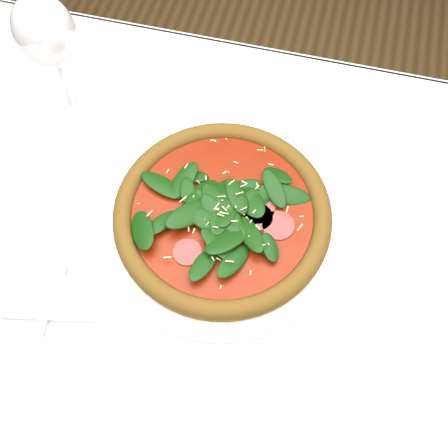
% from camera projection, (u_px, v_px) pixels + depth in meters
% --- Properties ---
extents(ground, '(6.00, 6.00, 0.00)m').
position_uv_depth(ground, '(224.00, 343.00, 1.45)').
color(ground, brown).
rests_on(ground, ground).
extents(dining_table, '(1.21, 0.81, 0.75)m').
position_uv_depth(dining_table, '(224.00, 258.00, 0.87)').
color(dining_table, silver).
rests_on(dining_table, ground).
extents(plate, '(0.39, 0.39, 0.02)m').
position_uv_depth(plate, '(222.00, 219.00, 0.78)').
color(plate, silver).
rests_on(plate, dining_table).
extents(pizza, '(0.45, 0.45, 0.04)m').
position_uv_depth(pizza, '(222.00, 212.00, 0.76)').
color(pizza, '#9B6825').
rests_on(pizza, plate).
extents(wine_glass, '(0.09, 0.09, 0.23)m').
position_uv_depth(wine_glass, '(46.00, 35.00, 0.75)').
color(wine_glass, white).
rests_on(wine_glass, dining_table).
extents(napkin, '(0.15, 0.09, 0.01)m').
position_uv_depth(napkin, '(53.00, 299.00, 0.73)').
color(napkin, silver).
rests_on(napkin, dining_table).
extents(fork, '(0.03, 0.15, 0.00)m').
position_uv_depth(fork, '(57.00, 280.00, 0.73)').
color(fork, silver).
rests_on(fork, napkin).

